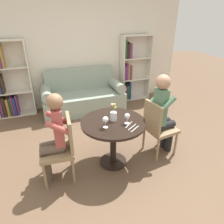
{
  "coord_description": "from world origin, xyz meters",
  "views": [
    {
      "loc": [
        -0.83,
        -2.24,
        2.04
      ],
      "look_at": [
        0.0,
        0.05,
        0.83
      ],
      "focal_mm": 32.0,
      "sensor_mm": 36.0,
      "label": 1
    }
  ],
  "objects_px": {
    "chair_left": "(62,146)",
    "wine_glass_left": "(105,120)",
    "bookshelf_right": "(131,70)",
    "flower_vase": "(113,115)",
    "bookshelf_left": "(7,82)",
    "person_right": "(163,113)",
    "couch": "(83,97)",
    "wine_glass_right": "(127,116)",
    "chair_right": "(158,126)",
    "person_left": "(53,137)"
  },
  "relations": [
    {
      "from": "wine_glass_right",
      "to": "flower_vase",
      "type": "relative_size",
      "value": 0.57
    },
    {
      "from": "couch",
      "to": "wine_glass_right",
      "type": "relative_size",
      "value": 12.04
    },
    {
      "from": "chair_right",
      "to": "person_left",
      "type": "height_order",
      "value": "person_left"
    },
    {
      "from": "chair_left",
      "to": "wine_glass_left",
      "type": "xyz_separation_m",
      "value": [
        0.57,
        -0.09,
        0.33
      ]
    },
    {
      "from": "bookshelf_left",
      "to": "wine_glass_left",
      "type": "xyz_separation_m",
      "value": [
        1.37,
        -2.38,
        0.07
      ]
    },
    {
      "from": "bookshelf_left",
      "to": "chair_right",
      "type": "xyz_separation_m",
      "value": [
        2.24,
        -2.27,
        -0.26
      ]
    },
    {
      "from": "person_left",
      "to": "wine_glass_right",
      "type": "distance_m",
      "value": 0.98
    },
    {
      "from": "flower_vase",
      "to": "chair_left",
      "type": "bearing_deg",
      "value": -175.86
    },
    {
      "from": "chair_left",
      "to": "chair_right",
      "type": "relative_size",
      "value": 1.0
    },
    {
      "from": "person_right",
      "to": "wine_glass_left",
      "type": "xyz_separation_m",
      "value": [
        -0.95,
        -0.13,
        0.13
      ]
    },
    {
      "from": "bookshelf_left",
      "to": "person_right",
      "type": "bearing_deg",
      "value": -44.03
    },
    {
      "from": "couch",
      "to": "chair_left",
      "type": "height_order",
      "value": "couch"
    },
    {
      "from": "chair_left",
      "to": "person_right",
      "type": "relative_size",
      "value": 0.69
    },
    {
      "from": "bookshelf_left",
      "to": "wine_glass_left",
      "type": "bearing_deg",
      "value": -60.01
    },
    {
      "from": "wine_glass_left",
      "to": "flower_vase",
      "type": "bearing_deg",
      "value": 42.04
    },
    {
      "from": "chair_left",
      "to": "wine_glass_right",
      "type": "distance_m",
      "value": 0.94
    },
    {
      "from": "wine_glass_right",
      "to": "flower_vase",
      "type": "height_order",
      "value": "flower_vase"
    },
    {
      "from": "flower_vase",
      "to": "bookshelf_left",
      "type": "bearing_deg",
      "value": 124.53
    },
    {
      "from": "bookshelf_right",
      "to": "chair_left",
      "type": "relative_size",
      "value": 1.77
    },
    {
      "from": "bookshelf_left",
      "to": "chair_left",
      "type": "xyz_separation_m",
      "value": [
        0.8,
        -2.29,
        -0.26
      ]
    },
    {
      "from": "bookshelf_right",
      "to": "wine_glass_left",
      "type": "relative_size",
      "value": 10.13
    },
    {
      "from": "chair_right",
      "to": "wine_glass_right",
      "type": "distance_m",
      "value": 0.66
    },
    {
      "from": "chair_right",
      "to": "wine_glass_left",
      "type": "height_order",
      "value": "chair_right"
    },
    {
      "from": "chair_left",
      "to": "flower_vase",
      "type": "bearing_deg",
      "value": 97.91
    },
    {
      "from": "bookshelf_right",
      "to": "flower_vase",
      "type": "xyz_separation_m",
      "value": [
        -1.31,
        -2.24,
        0.04
      ]
    },
    {
      "from": "chair_left",
      "to": "wine_glass_left",
      "type": "relative_size",
      "value": 5.72
    },
    {
      "from": "chair_left",
      "to": "wine_glass_right",
      "type": "bearing_deg",
      "value": 87.81
    },
    {
      "from": "chair_left",
      "to": "person_right",
      "type": "height_order",
      "value": "person_right"
    },
    {
      "from": "couch",
      "to": "person_right",
      "type": "height_order",
      "value": "person_right"
    },
    {
      "from": "bookshelf_left",
      "to": "person_left",
      "type": "height_order",
      "value": "bookshelf_left"
    },
    {
      "from": "wine_glass_left",
      "to": "wine_glass_right",
      "type": "xyz_separation_m",
      "value": [
        0.3,
        0.0,
        -0.0
      ]
    },
    {
      "from": "person_right",
      "to": "wine_glass_left",
      "type": "height_order",
      "value": "person_right"
    },
    {
      "from": "wine_glass_left",
      "to": "wine_glass_right",
      "type": "distance_m",
      "value": 0.3
    },
    {
      "from": "wine_glass_right",
      "to": "chair_left",
      "type": "bearing_deg",
      "value": 174.04
    },
    {
      "from": "wine_glass_left",
      "to": "wine_glass_right",
      "type": "relative_size",
      "value": 1.05
    },
    {
      "from": "bookshelf_right",
      "to": "chair_left",
      "type": "bearing_deg",
      "value": -131.78
    },
    {
      "from": "couch",
      "to": "wine_glass_left",
      "type": "bearing_deg",
      "value": -94.05
    },
    {
      "from": "couch",
      "to": "wine_glass_right",
      "type": "xyz_separation_m",
      "value": [
        0.15,
        -2.11,
        0.51
      ]
    },
    {
      "from": "couch",
      "to": "chair_right",
      "type": "relative_size",
      "value": 2.01
    },
    {
      "from": "couch",
      "to": "bookshelf_right",
      "type": "height_order",
      "value": "bookshelf_right"
    },
    {
      "from": "chair_right",
      "to": "flower_vase",
      "type": "bearing_deg",
      "value": 79.76
    },
    {
      "from": "person_right",
      "to": "flower_vase",
      "type": "xyz_separation_m",
      "value": [
        -0.79,
        0.02,
        0.1
      ]
    },
    {
      "from": "couch",
      "to": "chair_right",
      "type": "xyz_separation_m",
      "value": [
        0.72,
        -2.01,
        0.18
      ]
    },
    {
      "from": "couch",
      "to": "chair_left",
      "type": "relative_size",
      "value": 2.01
    },
    {
      "from": "flower_vase",
      "to": "bookshelf_right",
      "type": "bearing_deg",
      "value": 59.58
    },
    {
      "from": "wine_glass_right",
      "to": "flower_vase",
      "type": "distance_m",
      "value": 0.2
    },
    {
      "from": "chair_right",
      "to": "chair_left",
      "type": "bearing_deg",
      "value": 83.37
    },
    {
      "from": "chair_right",
      "to": "wine_glass_left",
      "type": "distance_m",
      "value": 0.94
    },
    {
      "from": "chair_right",
      "to": "person_right",
      "type": "distance_m",
      "value": 0.22
    },
    {
      "from": "person_left",
      "to": "person_right",
      "type": "bearing_deg",
      "value": 94.67
    }
  ]
}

